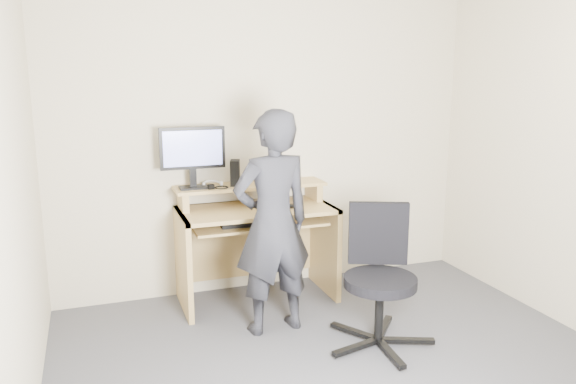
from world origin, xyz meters
TOP-DOWN VIEW (x-y plane):
  - back_wall at (0.00, 1.75)m, footprint 3.50×0.02m
  - desk at (-0.20, 1.53)m, footprint 1.20×0.60m
  - monitor at (-0.65, 1.59)m, footprint 0.49×0.14m
  - external_drive at (-0.33, 1.60)m, footprint 0.11×0.15m
  - travel_mug at (-0.05, 1.61)m, footprint 0.08×0.08m
  - smartphone at (0.14, 1.55)m, footprint 0.07×0.13m
  - charger at (-0.54, 1.52)m, footprint 0.05×0.05m
  - headphones at (-0.50, 1.65)m, footprint 0.18×0.18m
  - keyboard at (-0.28, 1.36)m, footprint 0.47×0.20m
  - mouse at (0.03, 1.35)m, footprint 0.11×0.09m
  - office_chair at (0.36, 0.50)m, footprint 0.72×0.70m
  - person at (-0.25, 0.90)m, footprint 0.61×0.44m

SIDE VIEW (x-z plane):
  - office_chair at x=0.36m, z-range 0.04..0.95m
  - desk at x=-0.20m, z-range 0.09..1.00m
  - keyboard at x=-0.28m, z-range 0.65..0.68m
  - mouse at x=0.03m, z-range 0.75..0.79m
  - person at x=-0.25m, z-range 0.00..1.55m
  - smartphone at x=0.14m, z-range 0.91..0.92m
  - headphones at x=-0.50m, z-range 0.89..0.95m
  - charger at x=-0.54m, z-range 0.91..0.94m
  - travel_mug at x=-0.05m, z-range 0.91..1.07m
  - external_drive at x=-0.33m, z-range 0.91..1.11m
  - monitor at x=-0.65m, z-range 0.96..1.43m
  - back_wall at x=0.00m, z-range 0.00..2.50m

